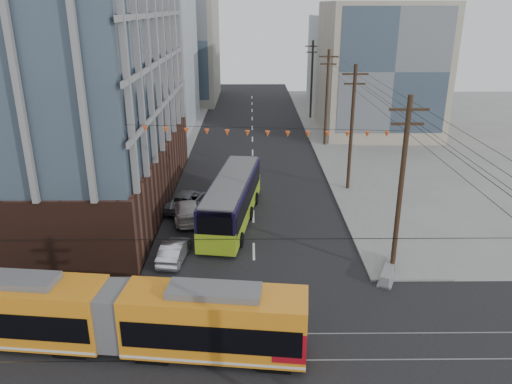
% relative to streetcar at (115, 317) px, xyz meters
% --- Properties ---
extents(bg_bldg_nw_near, '(18.00, 16.00, 18.00)m').
position_rel_streetcar_xyz_m(bg_bldg_nw_near, '(-10.37, 47.96, 7.26)').
color(bg_bldg_nw_near, '#8C99A5').
rests_on(bg_bldg_nw_near, ground).
extents(bg_bldg_ne_near, '(14.00, 14.00, 16.00)m').
position_rel_streetcar_xyz_m(bg_bldg_ne_near, '(22.63, 43.96, 6.26)').
color(bg_bldg_ne_near, gray).
rests_on(bg_bldg_ne_near, ground).
extents(bg_bldg_nw_far, '(16.00, 18.00, 20.00)m').
position_rel_streetcar_xyz_m(bg_bldg_nw_far, '(-7.37, 67.96, 8.26)').
color(bg_bldg_nw_far, gray).
rests_on(bg_bldg_nw_far, ground).
extents(bg_bldg_ne_far, '(16.00, 16.00, 14.00)m').
position_rel_streetcar_xyz_m(bg_bldg_ne_far, '(24.63, 63.96, 5.26)').
color(bg_bldg_ne_far, '#8C99A5').
rests_on(bg_bldg_ne_far, ground).
extents(utility_pole_far, '(0.30, 0.30, 11.00)m').
position_rel_streetcar_xyz_m(utility_pole_far, '(15.13, 51.96, 3.76)').
color(utility_pole_far, black).
rests_on(utility_pole_far, ground).
extents(streetcar, '(18.27, 4.56, 3.49)m').
position_rel_streetcar_xyz_m(streetcar, '(0.00, 0.00, 0.00)').
color(streetcar, orange).
rests_on(streetcar, ground).
extents(city_bus, '(4.45, 12.76, 3.54)m').
position_rel_streetcar_xyz_m(city_bus, '(5.01, 15.03, 0.03)').
color(city_bus, black).
rests_on(city_bus, ground).
extents(parked_car_silver, '(1.84, 4.15, 1.32)m').
position_rel_streetcar_xyz_m(parked_car_silver, '(1.46, 8.84, -1.08)').
color(parked_car_silver, '#B3B6C1').
rests_on(parked_car_silver, ground).
extents(parked_car_white, '(3.14, 5.57, 1.52)m').
position_rel_streetcar_xyz_m(parked_car_white, '(1.55, 15.45, -0.98)').
color(parked_car_white, silver).
rests_on(parked_car_white, ground).
extents(parked_car_grey, '(3.45, 5.57, 1.44)m').
position_rel_streetcar_xyz_m(parked_car_grey, '(1.22, 17.58, -1.02)').
color(parked_car_grey, slate).
rests_on(parked_car_grey, ground).
extents(jersey_barrier, '(2.22, 3.69, 0.73)m').
position_rel_streetcar_xyz_m(jersey_barrier, '(14.93, 6.86, -1.38)').
color(jersey_barrier, slate).
rests_on(jersey_barrier, ground).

